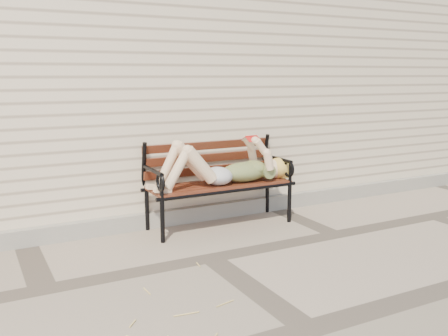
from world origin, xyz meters
TOP-DOWN VIEW (x-y plane):
  - ground at (0.00, 0.00)m, footprint 80.00×80.00m
  - house_wall at (0.00, 3.00)m, footprint 8.00×4.00m
  - foundation_strip at (0.00, 0.97)m, footprint 8.00×0.10m
  - garden_bench at (0.45, 0.82)m, footprint 1.49×0.59m
  - reading_woman at (0.47, 0.70)m, footprint 1.40×0.32m
  - straw_scatter at (-1.48, -0.57)m, footprint 2.86×1.78m

SIDE VIEW (x-z plane):
  - ground at x=0.00m, z-range 0.00..0.00m
  - straw_scatter at x=-1.48m, z-range 0.00..0.01m
  - foundation_strip at x=0.00m, z-range 0.00..0.15m
  - garden_bench at x=0.45m, z-range 0.06..1.02m
  - reading_woman at x=0.47m, z-range 0.35..0.79m
  - house_wall at x=0.00m, z-range 0.00..3.00m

